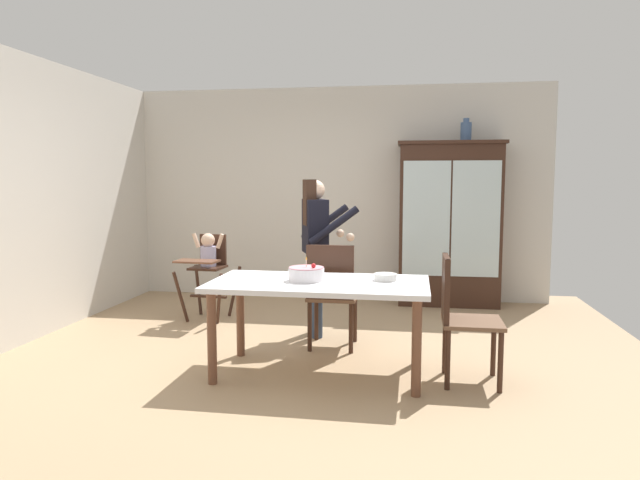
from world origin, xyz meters
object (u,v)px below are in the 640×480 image
at_px(china_cabinet, 449,224).
at_px(high_chair_with_toddler, 208,260).
at_px(birthday_cake, 306,274).
at_px(dining_chair_far_side, 332,289).
at_px(adult_person, 316,238).
at_px(dining_chair_right_end, 459,310).
at_px(dining_table, 319,293).
at_px(serving_bowl, 385,277).
at_px(ceramic_vase, 466,131).

bearing_deg(china_cabinet, high_chair_with_toddler, -156.48).
bearing_deg(high_chair_with_toddler, birthday_cake, -44.73).
xyz_separation_m(high_chair_with_toddler, birthday_cake, (1.38, -1.57, 0.14)).
distance_m(high_chair_with_toddler, dining_chair_far_side, 1.76).
xyz_separation_m(china_cabinet, adult_person, (-1.38, -1.63, -0.03)).
distance_m(adult_person, dining_chair_right_end, 1.74).
xyz_separation_m(china_cabinet, high_chair_with_toddler, (-2.65, -1.15, -0.34)).
height_order(dining_table, dining_chair_right_end, dining_chair_right_end).
relative_size(birthday_cake, dining_chair_right_end, 0.29).
xyz_separation_m(adult_person, birthday_cake, (0.10, -1.09, -0.17)).
bearing_deg(serving_bowl, high_chair_with_toddler, 143.66).
distance_m(ceramic_vase, dining_chair_right_end, 3.17).
relative_size(ceramic_vase, dining_chair_right_end, 0.28).
relative_size(china_cabinet, birthday_cake, 7.09).
bearing_deg(birthday_cake, china_cabinet, 64.96).
distance_m(ceramic_vase, dining_chair_far_side, 2.91).
xyz_separation_m(adult_person, serving_bowl, (0.71, -0.99, -0.20)).
bearing_deg(dining_table, dining_chair_right_end, -0.58).
distance_m(birthday_cake, dining_chair_right_end, 1.19).
bearing_deg(ceramic_vase, serving_bowl, -107.54).
distance_m(dining_table, birthday_cake, 0.18).
height_order(ceramic_vase, high_chair_with_toddler, ceramic_vase).
bearing_deg(ceramic_vase, china_cabinet, -178.71).
distance_m(ceramic_vase, dining_table, 3.38).
xyz_separation_m(ceramic_vase, dining_table, (-1.34, -2.74, -1.45)).
height_order(ceramic_vase, serving_bowl, ceramic_vase).
height_order(china_cabinet, dining_chair_far_side, china_cabinet).
distance_m(high_chair_with_toddler, dining_chair_right_end, 3.00).
distance_m(adult_person, serving_bowl, 1.24).
xyz_separation_m(high_chair_with_toddler, dining_table, (1.48, -1.58, -0.00)).
relative_size(serving_bowl, dining_chair_far_side, 0.19).
bearing_deg(birthday_cake, dining_chair_far_side, 80.26).
relative_size(high_chair_with_toddler, adult_person, 0.62).
distance_m(birthday_cake, serving_bowl, 0.62).
relative_size(adult_person, dining_chair_far_side, 1.59).
height_order(china_cabinet, adult_person, china_cabinet).
bearing_deg(serving_bowl, birthday_cake, -170.30).
bearing_deg(birthday_cake, serving_bowl, 9.70).
height_order(adult_person, dining_table, adult_person).
bearing_deg(high_chair_with_toddler, china_cabinet, 27.45).
xyz_separation_m(adult_person, dining_chair_far_side, (0.22, -0.45, -0.41)).
distance_m(china_cabinet, dining_chair_right_end, 2.78).
height_order(birthday_cake, serving_bowl, birthday_cake).
relative_size(high_chair_with_toddler, dining_chair_right_end, 0.99).
height_order(china_cabinet, birthday_cake, china_cabinet).
bearing_deg(high_chair_with_toddler, dining_table, -42.90).
bearing_deg(ceramic_vase, dining_chair_far_side, -122.57).
bearing_deg(dining_chair_far_side, dining_table, 89.37).
bearing_deg(serving_bowl, dining_table, -167.03).
bearing_deg(china_cabinet, dining_chair_right_end, -92.24).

